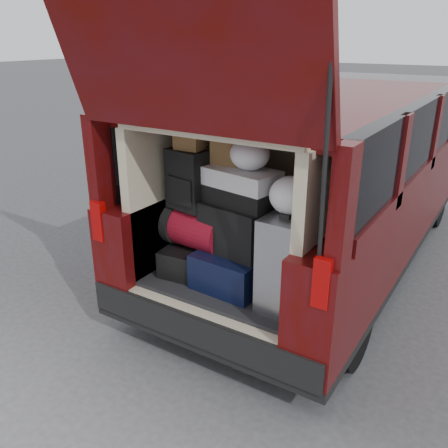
{
  "coord_description": "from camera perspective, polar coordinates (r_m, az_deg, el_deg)",
  "views": [
    {
      "loc": [
        1.63,
        -2.55,
        2.28
      ],
      "look_at": [
        -0.12,
        0.2,
        0.98
      ],
      "focal_mm": 38.0,
      "sensor_mm": 36.0,
      "label": 1
    }
  ],
  "objects": [
    {
      "name": "plastic_bag_center",
      "position": [
        3.23,
        3.12,
        8.4
      ],
      "size": [
        0.31,
        0.29,
        0.22
      ],
      "primitive_type": "ellipsoid",
      "rotation": [
        0.0,
        0.0,
        0.12
      ],
      "color": "white",
      "rests_on": "twotone_duffel"
    },
    {
      "name": "grocery_sack_lower",
      "position": [
        3.44,
        -4.07,
        10.46
      ],
      "size": [
        0.2,
        0.17,
        0.18
      ],
      "primitive_type": "cube",
      "rotation": [
        0.0,
        0.0,
        0.04
      ],
      "color": "brown",
      "rests_on": "backpack"
    },
    {
      "name": "backpack",
      "position": [
        3.5,
        -4.32,
        5.37
      ],
      "size": [
        0.34,
        0.24,
        0.44
      ],
      "primitive_type": "cube",
      "rotation": [
        0.0,
        0.0,
        -0.16
      ],
      "color": "black",
      "rests_on": "red_duffel"
    },
    {
      "name": "grocery_sack_upper",
      "position": [
        3.4,
        0.47,
        8.98
      ],
      "size": [
        0.23,
        0.2,
        0.21
      ],
      "primitive_type": "cube",
      "rotation": [
        0.0,
        0.0,
        0.15
      ],
      "color": "brown",
      "rests_on": "twotone_duffel"
    },
    {
      "name": "minivan",
      "position": [
        4.9,
        11.67,
        5.08
      ],
      "size": [
        1.9,
        5.35,
        2.77
      ],
      "color": "black",
      "rests_on": "ground"
    },
    {
      "name": "twotone_duffel",
      "position": [
        3.33,
        1.78,
        4.59
      ],
      "size": [
        0.61,
        0.38,
        0.25
      ],
      "primitive_type": "cube",
      "rotation": [
        0.0,
        0.0,
        -0.16
      ],
      "color": "silver",
      "rests_on": "black_soft_case"
    },
    {
      "name": "navy_hardshell",
      "position": [
        3.55,
        1.76,
        -5.02
      ],
      "size": [
        0.53,
        0.63,
        0.26
      ],
      "primitive_type": "cube",
      "rotation": [
        0.0,
        0.0,
        -0.05
      ],
      "color": "black",
      "rests_on": "load_floor"
    },
    {
      "name": "load_floor",
      "position": [
        3.83,
        2.1,
        -9.8
      ],
      "size": [
        1.24,
        1.05,
        0.55
      ],
      "primitive_type": "cube",
      "color": "black",
      "rests_on": "ground"
    },
    {
      "name": "ground",
      "position": [
        3.79,
        -0.14,
        -15.19
      ],
      "size": [
        80.0,
        80.0,
        0.0
      ],
      "primitive_type": "plane",
      "color": "#3A3A3D",
      "rests_on": "ground"
    },
    {
      "name": "black_hardshell",
      "position": [
        3.74,
        -3.51,
        -4.01
      ],
      "size": [
        0.43,
        0.56,
        0.21
      ],
      "primitive_type": "cube",
      "rotation": [
        0.0,
        0.0,
        0.1
      ],
      "color": "black",
      "rests_on": "load_floor"
    },
    {
      "name": "red_duffel",
      "position": [
        3.6,
        -3.21,
        -0.53
      ],
      "size": [
        0.51,
        0.35,
        0.31
      ],
      "primitive_type": "cube",
      "rotation": [
        0.0,
        0.0,
        -0.09
      ],
      "color": "maroon",
      "rests_on": "black_hardshell"
    },
    {
      "name": "plastic_bag_right",
      "position": [
        3.04,
        8.13,
        3.39
      ],
      "size": [
        0.3,
        0.28,
        0.25
      ],
      "primitive_type": "ellipsoid",
      "rotation": [
        0.0,
        0.0,
        -0.05
      ],
      "color": "white",
      "rests_on": "silver_roller"
    },
    {
      "name": "black_soft_case",
      "position": [
        3.4,
        1.48,
        -0.53
      ],
      "size": [
        0.53,
        0.36,
        0.36
      ],
      "primitive_type": "cube",
      "rotation": [
        0.0,
        0.0,
        -0.14
      ],
      "color": "black",
      "rests_on": "navy_hardshell"
    },
    {
      "name": "silver_roller",
      "position": [
        3.19,
        7.75,
        -4.46
      ],
      "size": [
        0.29,
        0.45,
        0.66
      ],
      "primitive_type": "cube",
      "rotation": [
        0.0,
        0.0,
        -0.05
      ],
      "color": "silver",
      "rests_on": "load_floor"
    }
  ]
}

